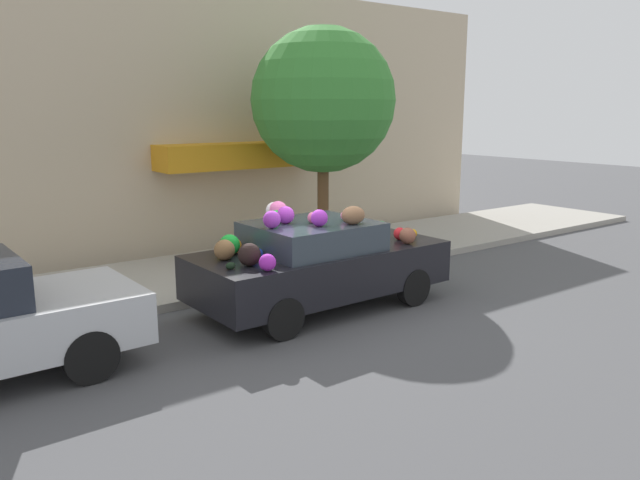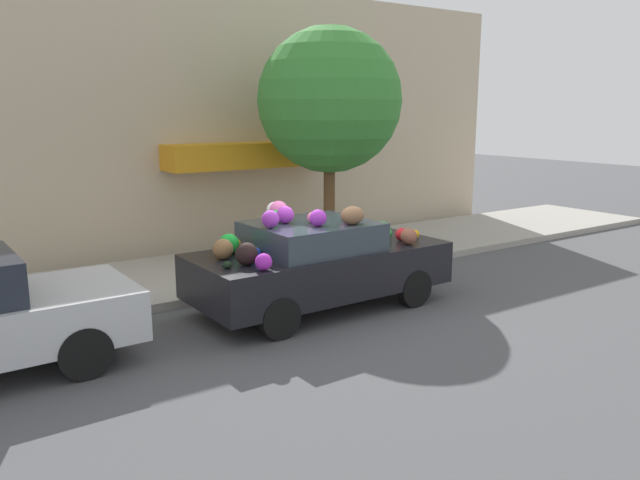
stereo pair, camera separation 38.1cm
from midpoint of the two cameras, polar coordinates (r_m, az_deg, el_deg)
ground_plane at (r=10.36m, az=-1.49°, el=-5.99°), size 60.00×60.00×0.00m
sidewalk_curb at (r=12.57m, az=-8.57°, el=-2.59°), size 24.00×3.20×0.14m
building_facade at (r=14.21m, az=-12.94°, el=10.41°), size 18.00×1.20×5.88m
street_tree at (r=13.16m, az=-0.56°, el=12.62°), size 2.98×2.98×4.72m
fire_hydrant at (r=11.66m, az=-6.48°, el=-1.56°), size 0.20×0.20×0.70m
art_car at (r=10.03m, az=-1.29°, el=-1.98°), size 4.21×1.93×1.74m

